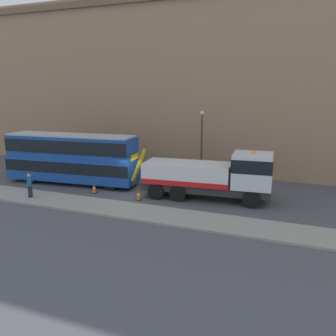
{
  "coord_description": "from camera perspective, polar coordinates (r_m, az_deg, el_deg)",
  "views": [
    {
      "loc": [
        11.75,
        -23.29,
        7.72
      ],
      "look_at": [
        2.32,
        0.28,
        2.0
      ],
      "focal_mm": 38.18,
      "sensor_mm": 36.0,
      "label": 1
    }
  ],
  "objects": [
    {
      "name": "building_facade",
      "position": [
        33.38,
        1.24,
        13.3
      ],
      "size": [
        60.0,
        1.5,
        16.0
      ],
      "color": "#9E7A5B",
      "rests_on": "ground_plane"
    },
    {
      "name": "traffic_cone_midway",
      "position": [
        25.22,
        -4.73,
        -4.36
      ],
      "size": [
        0.36,
        0.36,
        0.72
      ],
      "color": "orange",
      "rests_on": "ground_plane"
    },
    {
      "name": "street_lamp",
      "position": [
        30.57,
        5.39,
        4.66
      ],
      "size": [
        0.36,
        0.36,
        5.83
      ],
      "color": "#38383D",
      "rests_on": "ground_plane"
    },
    {
      "name": "double_decker_bus",
      "position": [
        30.09,
        -15.13,
        1.75
      ],
      "size": [
        11.19,
        3.54,
        4.06
      ],
      "rotation": [
        0.0,
        0.0,
        0.09
      ],
      "color": "#19479E",
      "rests_on": "ground_plane"
    },
    {
      "name": "near_kerb",
      "position": [
        23.68,
        -9.33,
        -6.31
      ],
      "size": [
        60.0,
        2.8,
        0.15
      ],
      "primitive_type": "cube",
      "color": "gray",
      "rests_on": "ground_plane"
    },
    {
      "name": "ground_plane",
      "position": [
        27.2,
        -4.76,
        -3.83
      ],
      "size": [
        120.0,
        120.0,
        0.0
      ],
      "primitive_type": "plane",
      "color": "#4C4C51"
    },
    {
      "name": "traffic_cone_near_bus",
      "position": [
        27.33,
        -11.71,
        -3.24
      ],
      "size": [
        0.36,
        0.36,
        0.72
      ],
      "color": "orange",
      "rests_on": "ground_plane"
    },
    {
      "name": "pedestrian_onlooker",
      "position": [
        26.93,
        -21.22,
        -2.66
      ],
      "size": [
        0.45,
        0.48,
        1.71
      ],
      "rotation": [
        0.0,
        0.0,
        0.65
      ],
      "color": "#232333",
      "rests_on": "near_kerb"
    },
    {
      "name": "recovery_tow_truck",
      "position": [
        25.11,
        7.07,
        -1.13
      ],
      "size": [
        10.23,
        3.44,
        3.67
      ],
      "rotation": [
        0.0,
        0.0,
        0.09
      ],
      "color": "#2D2D2D",
      "rests_on": "ground_plane"
    }
  ]
}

